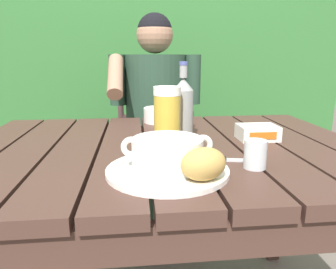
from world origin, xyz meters
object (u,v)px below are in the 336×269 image
object	(u,v)px
butter_tub	(257,132)
serving_plate	(167,170)
soup_bowl	(167,153)
beer_glass	(169,116)
table_knife	(225,159)
diner_bowl	(162,115)
bread_roll	(204,164)
water_glass_small	(255,154)
beer_bottle	(183,108)
person_eating	(156,113)
chair_near_diner	(154,146)

from	to	relation	value
butter_tub	serving_plate	bearing A→B (deg)	-140.07
soup_bowl	butter_tub	bearing A→B (deg)	39.93
serving_plate	soup_bowl	world-z (taller)	soup_bowl
beer_glass	soup_bowl	bearing A→B (deg)	-96.84
table_knife	diner_bowl	size ratio (longest dim) A/B	0.99
beer_glass	diner_bowl	xyz separation A→B (m)	(0.01, 0.37, -0.06)
serving_plate	soup_bowl	bearing A→B (deg)	-93.58
bread_roll	water_glass_small	bearing A→B (deg)	31.17
butter_tub	beer_glass	bearing A→B (deg)	-172.11
soup_bowl	butter_tub	distance (m)	0.44
beer_bottle	butter_tub	xyz separation A→B (m)	(0.25, -0.02, -0.08)
person_eating	table_knife	bearing A→B (deg)	-81.75
soup_bowl	beer_glass	bearing A→B (deg)	83.16
beer_bottle	table_knife	size ratio (longest dim) A/B	1.71
beer_bottle	butter_tub	bearing A→B (deg)	-5.04
chair_near_diner	bread_roll	size ratio (longest dim) A/B	7.75
serving_plate	soup_bowl	xyz separation A→B (m)	(-0.00, -0.00, 0.04)
serving_plate	beer_glass	world-z (taller)	beer_glass
butter_tub	person_eating	bearing A→B (deg)	113.98
serving_plate	beer_glass	size ratio (longest dim) A/B	1.60
beer_glass	butter_tub	size ratio (longest dim) A/B	1.44
table_knife	bread_roll	bearing A→B (deg)	-121.65
bread_roll	beer_bottle	xyz separation A→B (m)	(0.01, 0.38, 0.06)
chair_near_diner	beer_glass	size ratio (longest dim) A/B	5.33
beer_bottle	diner_bowl	xyz separation A→B (m)	(-0.05, 0.30, -0.08)
chair_near_diner	bread_roll	distance (m)	1.27
person_eating	beer_glass	bearing A→B (deg)	-90.56
serving_plate	chair_near_diner	bearing A→B (deg)	88.09
beer_glass	water_glass_small	size ratio (longest dim) A/B	2.57
chair_near_diner	serving_plate	xyz separation A→B (m)	(-0.04, -1.15, 0.27)
water_glass_small	serving_plate	bearing A→B (deg)	-177.29
bread_roll	beer_glass	xyz separation A→B (m)	(-0.04, 0.32, 0.04)
chair_near_diner	person_eating	xyz separation A→B (m)	(-0.00, -0.20, 0.24)
person_eating	serving_plate	size ratio (longest dim) A/B	4.19
table_knife	butter_tub	bearing A→B (deg)	50.75
bread_roll	beer_bottle	world-z (taller)	beer_bottle
water_glass_small	butter_tub	bearing A→B (deg)	67.27
chair_near_diner	butter_tub	world-z (taller)	chair_near_diner
bread_roll	butter_tub	bearing A→B (deg)	53.77
soup_bowl	bread_roll	bearing A→B (deg)	-49.40
serving_plate	table_knife	xyz separation A→B (m)	(0.16, 0.07, -0.00)
beer_glass	table_knife	world-z (taller)	beer_glass
water_glass_small	beer_bottle	bearing A→B (deg)	115.36
water_glass_small	butter_tub	world-z (taller)	water_glass_small
beer_bottle	table_knife	distance (m)	0.27
soup_bowl	bread_roll	size ratio (longest dim) A/B	1.73
diner_bowl	person_eating	bearing A→B (deg)	90.47
table_knife	diner_bowl	distance (m)	0.55
diner_bowl	butter_tub	bearing A→B (deg)	-47.81
person_eating	water_glass_small	bearing A→B (deg)	-78.82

